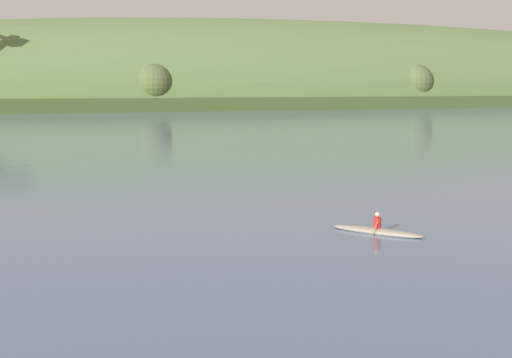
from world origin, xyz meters
name	(u,v)px	position (x,y,z in m)	size (l,w,h in m)	color
far_shoreline_hill	(310,105)	(78.08, 216.14, 0.11)	(585.70, 91.95, 53.00)	#3C4E24
canoe_with_paddler	(377,231)	(-0.97, 27.15, 0.09)	(3.13, 3.97, 1.02)	gray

